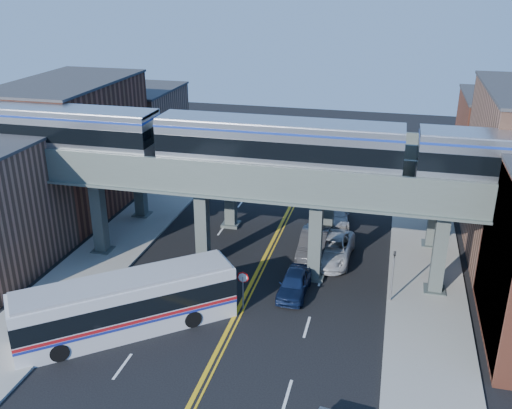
{
  "coord_description": "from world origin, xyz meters",
  "views": [
    {
      "loc": [
        8.47,
        -26.47,
        19.58
      ],
      "look_at": [
        -0.22,
        8.42,
        4.87
      ],
      "focal_mm": 40.0,
      "sensor_mm": 36.0,
      "label": 1
    }
  ],
  "objects_px": {
    "car_lane_c": "(332,249)",
    "car_lane_b": "(314,244)",
    "transit_bus": "(127,305)",
    "car_lane_d": "(335,214)",
    "transit_train": "(278,145)",
    "traffic_signal": "(393,271)",
    "car_lane_a": "(294,283)",
    "stop_sign": "(243,284)"
  },
  "relations": [
    {
      "from": "car_lane_c",
      "to": "transit_train",
      "type": "bearing_deg",
      "value": -137.09
    },
    {
      "from": "stop_sign",
      "to": "traffic_signal",
      "type": "height_order",
      "value": "traffic_signal"
    },
    {
      "from": "transit_train",
      "to": "transit_bus",
      "type": "bearing_deg",
      "value": -128.46
    },
    {
      "from": "car_lane_b",
      "to": "car_lane_d",
      "type": "distance_m",
      "value": 6.3
    },
    {
      "from": "car_lane_c",
      "to": "car_lane_d",
      "type": "relative_size",
      "value": 1.07
    },
    {
      "from": "stop_sign",
      "to": "car_lane_d",
      "type": "height_order",
      "value": "stop_sign"
    },
    {
      "from": "car_lane_c",
      "to": "stop_sign",
      "type": "bearing_deg",
      "value": -117.23
    },
    {
      "from": "traffic_signal",
      "to": "car_lane_c",
      "type": "bearing_deg",
      "value": 130.9
    },
    {
      "from": "stop_sign",
      "to": "traffic_signal",
      "type": "xyz_separation_m",
      "value": [
        8.9,
        3.0,
        0.54
      ]
    },
    {
      "from": "transit_train",
      "to": "transit_bus",
      "type": "relative_size",
      "value": 4.19
    },
    {
      "from": "transit_bus",
      "to": "car_lane_d",
      "type": "relative_size",
      "value": 2.05
    },
    {
      "from": "car_lane_a",
      "to": "car_lane_b",
      "type": "height_order",
      "value": "car_lane_b"
    },
    {
      "from": "transit_bus",
      "to": "car_lane_a",
      "type": "relative_size",
      "value": 2.61
    },
    {
      "from": "car_lane_d",
      "to": "car_lane_b",
      "type": "bearing_deg",
      "value": -104.48
    },
    {
      "from": "car_lane_a",
      "to": "car_lane_d",
      "type": "height_order",
      "value": "car_lane_d"
    },
    {
      "from": "transit_train",
      "to": "traffic_signal",
      "type": "relative_size",
      "value": 11.88
    },
    {
      "from": "stop_sign",
      "to": "traffic_signal",
      "type": "bearing_deg",
      "value": 18.63
    },
    {
      "from": "car_lane_a",
      "to": "traffic_signal",
      "type": "bearing_deg",
      "value": 4.81
    },
    {
      "from": "car_lane_d",
      "to": "transit_bus",
      "type": "bearing_deg",
      "value": -125.08
    },
    {
      "from": "traffic_signal",
      "to": "car_lane_d",
      "type": "distance_m",
      "value": 12.68
    },
    {
      "from": "transit_bus",
      "to": "car_lane_d",
      "type": "bearing_deg",
      "value": 22.59
    },
    {
      "from": "car_lane_a",
      "to": "car_lane_c",
      "type": "height_order",
      "value": "car_lane_c"
    },
    {
      "from": "transit_train",
      "to": "traffic_signal",
      "type": "distance_m",
      "value": 10.74
    },
    {
      "from": "transit_bus",
      "to": "car_lane_c",
      "type": "xyz_separation_m",
      "value": [
        10.52,
        11.81,
        -0.84
      ]
    },
    {
      "from": "traffic_signal",
      "to": "car_lane_c",
      "type": "height_order",
      "value": "traffic_signal"
    },
    {
      "from": "car_lane_c",
      "to": "car_lane_b",
      "type": "bearing_deg",
      "value": 168.42
    },
    {
      "from": "car_lane_a",
      "to": "car_lane_c",
      "type": "distance_m",
      "value": 5.71
    },
    {
      "from": "transit_bus",
      "to": "car_lane_b",
      "type": "xyz_separation_m",
      "value": [
        9.11,
        12.17,
        -0.77
      ]
    },
    {
      "from": "stop_sign",
      "to": "car_lane_b",
      "type": "bearing_deg",
      "value": 69.38
    },
    {
      "from": "stop_sign",
      "to": "car_lane_a",
      "type": "relative_size",
      "value": 0.59
    },
    {
      "from": "transit_bus",
      "to": "stop_sign",
      "type": "bearing_deg",
      "value": -6.44
    },
    {
      "from": "car_lane_d",
      "to": "traffic_signal",
      "type": "bearing_deg",
      "value": -73.79
    },
    {
      "from": "traffic_signal",
      "to": "car_lane_b",
      "type": "distance_m",
      "value": 7.99
    },
    {
      "from": "transit_train",
      "to": "car_lane_b",
      "type": "xyz_separation_m",
      "value": [
        2.12,
        3.36,
        -8.41
      ]
    },
    {
      "from": "stop_sign",
      "to": "car_lane_b",
      "type": "distance_m",
      "value": 8.98
    },
    {
      "from": "stop_sign",
      "to": "car_lane_d",
      "type": "relative_size",
      "value": 0.46
    },
    {
      "from": "traffic_signal",
      "to": "car_lane_c",
      "type": "distance_m",
      "value": 6.79
    },
    {
      "from": "stop_sign",
      "to": "car_lane_d",
      "type": "xyz_separation_m",
      "value": [
        4.01,
        14.61,
        -0.94
      ]
    },
    {
      "from": "transit_train",
      "to": "car_lane_d",
      "type": "relative_size",
      "value": 8.58
    },
    {
      "from": "transit_bus",
      "to": "car_lane_c",
      "type": "distance_m",
      "value": 15.84
    },
    {
      "from": "car_lane_a",
      "to": "car_lane_b",
      "type": "relative_size",
      "value": 0.8
    },
    {
      "from": "stop_sign",
      "to": "transit_bus",
      "type": "bearing_deg",
      "value": -147.46
    }
  ]
}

